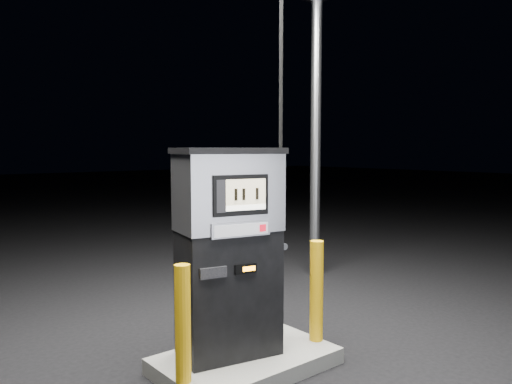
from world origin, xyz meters
TOP-DOWN VIEW (x-y plane):
  - ground at (0.00, 0.00)m, footprint 80.00×80.00m
  - pump_island at (0.00, 0.00)m, footprint 1.60×1.00m
  - fuel_dispenser at (-0.12, 0.10)m, footprint 1.10×0.74m
  - bollard_left at (-0.74, -0.12)m, footprint 0.15×0.15m
  - bollard_right at (0.74, -0.19)m, footprint 0.16×0.16m

SIDE VIEW (x-z plane):
  - ground at x=0.00m, z-range 0.00..0.00m
  - pump_island at x=0.00m, z-range 0.00..0.15m
  - bollard_left at x=-0.74m, z-range 0.15..1.12m
  - bollard_right at x=0.74m, z-range 0.15..1.14m
  - fuel_dispenser at x=-0.12m, z-range -0.84..3.10m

